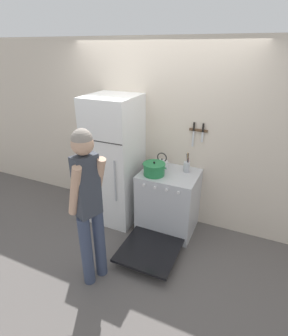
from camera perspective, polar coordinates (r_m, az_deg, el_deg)
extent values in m
plane|color=#5B5654|center=(4.30, 2.67, -9.34)|extent=(14.00, 14.00, 0.00)
cube|color=beige|center=(3.76, 3.23, 7.16)|extent=(10.00, 0.06, 2.55)
cube|color=white|center=(3.78, -6.36, 1.49)|extent=(0.66, 0.69, 1.85)
cube|color=#2D2D2D|center=(3.36, -9.65, 5.69)|extent=(0.65, 0.01, 0.01)
cylinder|color=#B2B5BA|center=(3.46, -6.31, -2.94)|extent=(0.02, 0.02, 0.59)
cube|color=silver|center=(3.72, 5.30, -7.25)|extent=(0.77, 0.63, 0.89)
cube|color=black|center=(3.51, 5.58, -1.26)|extent=(0.75, 0.62, 0.02)
cube|color=black|center=(3.50, 3.70, -9.72)|extent=(0.67, 0.05, 0.67)
cylinder|color=black|center=(3.45, 2.20, -1.49)|extent=(0.20, 0.20, 0.01)
cylinder|color=black|center=(3.36, 7.65, -2.55)|extent=(0.20, 0.20, 0.01)
cylinder|color=black|center=(3.67, 3.70, 0.13)|extent=(0.20, 0.20, 0.01)
cylinder|color=black|center=(3.58, 8.86, -0.83)|extent=(0.20, 0.20, 0.01)
cylinder|color=silver|center=(3.34, -0.05, -3.75)|extent=(0.04, 0.02, 0.04)
cylinder|color=silver|center=(3.29, 2.39, -4.27)|extent=(0.04, 0.02, 0.04)
cylinder|color=silver|center=(3.24, 4.90, -4.80)|extent=(0.04, 0.02, 0.04)
cylinder|color=silver|center=(3.20, 7.49, -5.34)|extent=(0.04, 0.02, 0.04)
cube|color=black|center=(3.42, 1.16, -17.43)|extent=(0.71, 0.71, 0.04)
cube|color=#99999E|center=(3.68, 4.86, -8.43)|extent=(0.63, 0.35, 0.01)
cylinder|color=#237A42|center=(3.42, 2.22, -0.36)|extent=(0.28, 0.28, 0.14)
cylinder|color=#237A42|center=(3.39, 2.24, 0.87)|extent=(0.29, 0.29, 0.02)
sphere|color=black|center=(3.38, 2.24, 1.20)|extent=(0.03, 0.03, 0.03)
cylinder|color=#237A42|center=(3.45, -0.08, 0.83)|extent=(0.03, 0.02, 0.02)
cylinder|color=#237A42|center=(3.35, 4.61, -0.04)|extent=(0.03, 0.02, 0.02)
cylinder|color=silver|center=(3.64, 3.88, 0.79)|extent=(0.18, 0.18, 0.09)
cone|color=silver|center=(3.62, 3.91, 1.62)|extent=(0.17, 0.17, 0.02)
sphere|color=black|center=(3.61, 3.92, 1.93)|extent=(0.02, 0.02, 0.02)
cone|color=silver|center=(3.61, 5.17, 0.69)|extent=(0.10, 0.03, 0.08)
torus|color=black|center=(3.60, 3.93, 2.30)|extent=(0.14, 0.01, 0.14)
cylinder|color=#B7BABF|center=(3.55, 9.26, 0.22)|extent=(0.08, 0.08, 0.14)
cylinder|color=#9E7547|center=(3.51, 9.50, 1.50)|extent=(0.02, 0.04, 0.26)
cylinder|color=#232326|center=(3.51, 9.56, 1.29)|extent=(0.03, 0.05, 0.24)
cylinder|color=#B2B5BA|center=(3.53, 9.34, 1.39)|extent=(0.04, 0.03, 0.23)
cylinder|color=#4C4C51|center=(3.52, 9.43, 1.30)|extent=(0.04, 0.01, 0.23)
cylinder|color=#C63D33|center=(3.54, 9.59, 0.85)|extent=(0.02, 0.04, 0.16)
cylinder|color=#38425B|center=(3.00, -12.38, -17.28)|extent=(0.13, 0.13, 0.87)
cylinder|color=#38425B|center=(3.07, -9.64, -15.88)|extent=(0.13, 0.13, 0.87)
cube|color=#383D47|center=(2.60, -12.34, -3.93)|extent=(0.21, 0.28, 0.65)
cylinder|color=tan|center=(2.54, -14.84, -4.94)|extent=(0.28, 0.17, 0.58)
cylinder|color=tan|center=(2.66, -9.96, -2.96)|extent=(0.28, 0.17, 0.58)
sphere|color=tan|center=(2.42, -13.27, 5.12)|extent=(0.21, 0.21, 0.21)
sphere|color=gray|center=(2.41, -13.38, 6.17)|extent=(0.19, 0.19, 0.19)
cube|color=brown|center=(3.52, 11.76, 8.05)|extent=(0.24, 0.02, 0.03)
cube|color=silver|center=(3.56, 10.63, 6.38)|extent=(0.02, 0.00, 0.23)
cube|color=black|center=(3.51, 10.84, 8.94)|extent=(0.02, 0.02, 0.10)
cube|color=silver|center=(3.52, 12.58, 6.69)|extent=(0.03, 0.00, 0.15)
cube|color=black|center=(3.49, 12.76, 8.63)|extent=(0.02, 0.02, 0.10)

